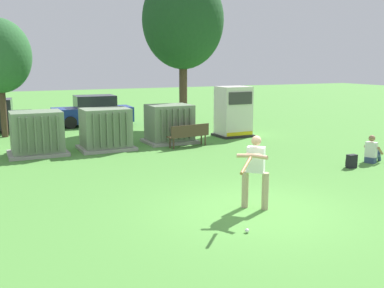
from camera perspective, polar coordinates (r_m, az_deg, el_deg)
name	(u,v)px	position (r m, az deg, el deg)	size (l,w,h in m)	color
ground_plane	(254,211)	(10.70, 7.83, -8.36)	(96.00, 96.00, 0.00)	#51933D
transformer_west	(37,134)	(17.66, -18.97, 1.23)	(2.10, 1.70, 1.62)	#9E9B93
transformer_mid_west	(106,130)	(18.07, -10.83, 1.80)	(2.10, 1.70, 1.62)	#9E9B93
transformer_mid_east	(169,124)	(19.27, -2.86, 2.50)	(2.10, 1.70, 1.62)	#9E9B93
generator_enclosure	(233,112)	(20.96, 5.23, 4.06)	(1.60, 1.40, 2.30)	#262626
park_bench	(189,134)	(18.29, -0.39, 1.29)	(1.84, 0.66, 0.92)	#4C3828
batter	(255,169)	(10.58, 7.97, -3.09)	(1.31, 1.33, 1.74)	tan
sports_ball	(247,231)	(9.38, 6.96, -10.80)	(0.09, 0.09, 0.09)	white
seated_spectator	(372,152)	(16.69, 21.77, -0.89)	(0.79, 0.65, 0.96)	#384C75
backpack	(351,161)	(15.63, 19.46, -2.07)	(0.32, 0.26, 0.44)	black
tree_center_left	(183,21)	(23.91, -1.15, 15.29)	(4.18, 4.18, 7.98)	#4C3828
parked_car_left_of_center	(93,111)	(25.15, -12.36, 4.03)	(4.25, 2.03, 1.62)	navy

